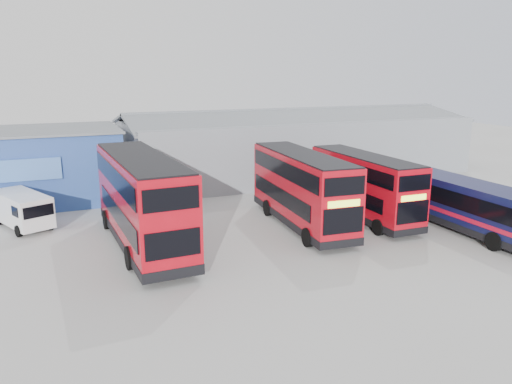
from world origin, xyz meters
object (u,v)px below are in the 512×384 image
at_px(panel_van, 22,209).
at_px(office_block, 30,165).
at_px(single_decker_blue, 469,208).
at_px(maintenance_shed, 294,144).
at_px(double_decker_right, 363,187).
at_px(double_decker_left, 142,202).
at_px(double_decker_centre, 302,190).

bearing_deg(panel_van, office_block, 63.20).
xyz_separation_m(office_block, panel_van, (-0.44, -6.63, -1.43)).
distance_m(single_decker_blue, panel_van, 26.07).
bearing_deg(maintenance_shed, office_block, -174.79).
bearing_deg(office_block, panel_van, -93.82).
bearing_deg(double_decker_right, office_block, 147.58).
relative_size(double_decker_left, double_decker_right, 1.21).
distance_m(office_block, double_decker_right, 23.13).
distance_m(double_decker_centre, double_decker_right, 4.32).
distance_m(maintenance_shed, double_decker_right, 15.08).
xyz_separation_m(maintenance_shed, double_decker_left, (-16.46, -14.78, -0.18)).
height_order(double_decker_left, single_decker_blue, double_decker_left).
height_order(office_block, maintenance_shed, maintenance_shed).
distance_m(maintenance_shed, double_decker_centre, 16.32).
bearing_deg(double_decker_right, double_decker_left, -178.95).
bearing_deg(office_block, single_decker_blue, -36.98).
bearing_deg(single_decker_blue, panel_van, -24.04).
bearing_deg(double_decker_centre, maintenance_shed, 68.62).
bearing_deg(double_decker_left, single_decker_blue, 162.92).
relative_size(maintenance_shed, double_decker_right, 3.18).
bearing_deg(single_decker_blue, office_block, -36.37).
distance_m(office_block, single_decker_blue, 29.13).
xyz_separation_m(double_decker_centre, single_decker_blue, (8.31, -4.80, -0.75)).
bearing_deg(office_block, maintenance_shed, 5.21).
bearing_deg(office_block, double_decker_right, -33.65).
relative_size(double_decker_left, double_decker_centre, 1.10).
bearing_deg(double_decker_right, panel_van, 163.81).
relative_size(double_decker_left, panel_van, 2.29).
relative_size(double_decker_right, single_decker_blue, 0.89).
xyz_separation_m(double_decker_left, double_decker_centre, (9.40, 0.07, -0.23)).
bearing_deg(double_decker_left, panel_van, -47.81).
relative_size(maintenance_shed, single_decker_blue, 2.84).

